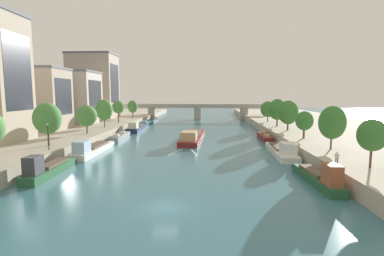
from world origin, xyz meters
TOP-DOWN VIEW (x-y plane):
  - ground_plane at (0.00, 0.00)m, footprint 400.00×400.00m
  - quay_left at (-37.27, 55.00)m, footprint 36.00×170.00m
  - quay_right at (37.27, 55.00)m, footprint 36.00×170.00m
  - barge_midriver at (0.56, 41.53)m, footprint 5.49×25.02m
  - wake_behind_barge at (-0.18, 26.38)m, footprint 5.59×6.05m
  - moored_boat_left_near at (-17.08, 10.00)m, footprint 2.45×12.12m
  - moored_boat_left_midway at (-16.81, 24.33)m, footprint 2.85×15.43m
  - moored_boat_left_second at (-16.92, 41.98)m, footprint 2.50×12.40m
  - moored_boat_left_downstream at (-16.67, 57.93)m, footprint 3.37×15.55m
  - moored_boat_left_end at (-17.50, 75.33)m, footprint 2.69×12.66m
  - moored_boat_left_upstream at (-17.23, 88.10)m, footprint 1.97×10.69m
  - moored_boat_right_near at (17.38, 8.01)m, footprint 2.43×12.49m
  - moored_boat_right_upstream at (17.20, 24.73)m, footprint 3.64×16.16m
  - moored_boat_right_second at (17.61, 42.71)m, footprint 2.27×11.78m
  - tree_left_far at (-22.74, 20.65)m, footprint 4.57×4.57m
  - tree_left_end_of_row at (-22.36, 35.63)m, footprint 4.58×4.58m
  - tree_left_by_lamp at (-22.79, 48.02)m, footprint 4.37×4.37m
  - tree_left_past_mid at (-23.07, 60.99)m, footprint 3.56×3.56m
  - tree_left_second at (-22.63, 76.58)m, footprint 3.46×3.46m
  - tree_right_second at (23.37, 8.21)m, footprint 3.36×3.36m
  - tree_right_past_mid at (23.65, 20.06)m, footprint 4.10×4.10m
  - tree_right_far at (23.06, 31.43)m, footprint 3.42×3.42m
  - tree_right_nearest at (23.21, 43.69)m, footprint 4.62×4.62m
  - tree_right_distant at (22.84, 52.90)m, footprint 4.67×4.67m
  - tree_right_end_of_row at (22.90, 65.46)m, footprint 4.60×4.60m
  - lamppost_left_bank at (-20.95, 17.39)m, footprint 0.28×0.28m
  - building_left_corner at (-37.06, 42.82)m, footprint 13.00×10.47m
  - building_left_tall at (-37.06, 59.13)m, footprint 16.09×12.56m
  - building_left_middle at (-37.06, 77.91)m, footprint 16.09×11.87m
  - bridge_far at (0.00, 95.53)m, footprint 62.54×4.40m
  - person_on_quay at (20.18, 9.83)m, footprint 0.50×0.31m

SIDE VIEW (x-z plane):
  - ground_plane at x=0.00m, z-range 0.00..0.00m
  - wake_behind_barge at x=-0.18m, z-range 0.00..0.03m
  - moored_boat_left_upstream at x=-17.23m, z-range -0.51..1.65m
  - moored_boat_left_end at x=-17.50m, z-range -0.52..1.73m
  - moored_boat_left_second at x=-16.92m, z-range -0.52..1.74m
  - moored_boat_right_second at x=17.61m, z-range -0.52..1.77m
  - barge_midriver at x=0.56m, z-range -0.58..2.30m
  - moored_boat_right_upstream at x=17.20m, z-range -0.63..2.40m
  - moored_boat_left_downstream at x=-16.67m, z-range -0.56..2.35m
  - moored_boat_left_midway at x=-16.81m, z-range -0.62..2.43m
  - moored_boat_right_near at x=17.38m, z-range -0.71..2.60m
  - moored_boat_left_near at x=-17.08m, z-range -0.71..2.67m
  - quay_left at x=-37.27m, z-range 0.00..2.07m
  - quay_right at x=37.27m, z-range 0.00..2.07m
  - person_on_quay at x=20.18m, z-range 2.19..3.82m
  - bridge_far at x=0.00m, z-range 0.90..7.31m
  - lamppost_left_bank at x=-20.95m, z-range 2.29..6.42m
  - tree_right_far at x=23.06m, z-range 2.85..8.21m
  - tree_right_end_of_row at x=22.90m, z-range 2.79..9.19m
  - tree_right_second at x=23.37m, z-range 3.09..8.94m
  - tree_left_end_of_row at x=-22.36m, z-range 2.91..9.19m
  - tree_left_second at x=-22.63m, z-range 3.00..9.34m
  - tree_right_past_mid at x=23.65m, z-range 2.88..9.78m
  - tree_right_nearest at x=23.21m, z-range 2.81..9.98m
  - tree_right_distant at x=22.84m, z-range 2.91..10.27m
  - tree_left_by_lamp at x=-22.79m, z-range 3.00..10.26m
  - tree_left_far at x=-22.74m, z-range 3.08..10.35m
  - tree_left_past_mid at x=-23.07m, z-range 3.40..10.05m
  - building_left_corner at x=-37.06m, z-range 2.09..17.16m
  - building_left_tall at x=-37.06m, z-range 2.09..17.45m
  - building_left_middle at x=-37.06m, z-range 2.09..25.05m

